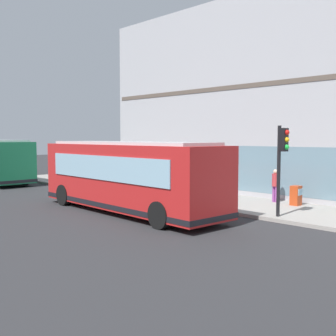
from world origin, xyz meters
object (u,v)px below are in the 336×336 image
fire_hydrant (221,198)px  newspaper_vending_box (296,195)px  city_bus_nearside (128,177)px  pedestrian_near_hydrant (275,183)px  traffic_light_near_corner (282,153)px

fire_hydrant → newspaper_vending_box: size_ratio=0.82×
city_bus_nearside → fire_hydrant: 4.38m
pedestrian_near_hydrant → traffic_light_near_corner: bearing=-145.4°
city_bus_nearside → pedestrian_near_hydrant: size_ratio=6.42×
traffic_light_near_corner → pedestrian_near_hydrant: (3.11, 2.14, -1.59)m
traffic_light_near_corner → fire_hydrant: size_ratio=4.82×
pedestrian_near_hydrant → newspaper_vending_box: (-0.15, -1.17, -0.45)m
city_bus_nearside → pedestrian_near_hydrant: city_bus_nearside is taller
pedestrian_near_hydrant → newspaper_vending_box: 1.27m
pedestrian_near_hydrant → newspaper_vending_box: size_ratio=1.75×
pedestrian_near_hydrant → fire_hydrant: bearing=155.6°
traffic_light_near_corner → pedestrian_near_hydrant: 4.10m
fire_hydrant → newspaper_vending_box: 3.45m
city_bus_nearside → newspaper_vending_box: bearing=-37.1°
traffic_light_near_corner → fire_hydrant: 3.99m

